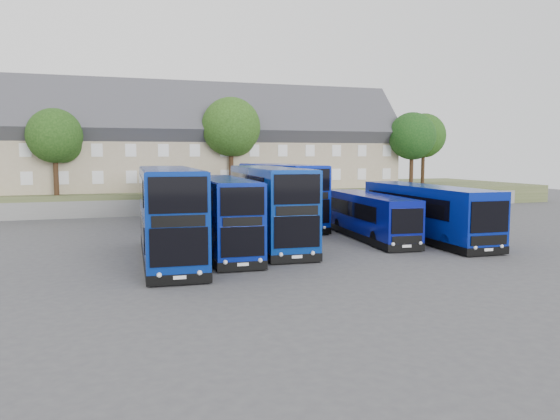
% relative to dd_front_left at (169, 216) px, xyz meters
% --- Properties ---
extents(ground, '(120.00, 120.00, 0.00)m').
position_rel_dd_front_left_xyz_m(ground, '(6.96, -1.97, -2.39)').
color(ground, '#424247').
rests_on(ground, ground).
extents(retaining_wall, '(70.00, 0.40, 1.50)m').
position_rel_dd_front_left_xyz_m(retaining_wall, '(6.96, 22.03, -1.64)').
color(retaining_wall, slate).
rests_on(retaining_wall, ground).
extents(earth_bank, '(80.00, 20.00, 2.00)m').
position_rel_dd_front_left_xyz_m(earth_bank, '(6.96, 32.03, -1.39)').
color(earth_bank, '#47522E').
rests_on(earth_bank, ground).
extents(terrace_row, '(48.00, 10.40, 11.20)m').
position_rel_dd_front_left_xyz_m(terrace_row, '(3.96, 28.03, 4.21)').
color(terrace_row, tan).
rests_on(terrace_row, earth_bank).
extents(dd_front_left, '(3.45, 12.33, 4.85)m').
position_rel_dd_front_left_xyz_m(dd_front_left, '(0.00, 0.00, 0.00)').
color(dd_front_left, navy).
rests_on(dd_front_left, ground).
extents(dd_front_mid, '(2.99, 10.76, 4.23)m').
position_rel_dd_front_left_xyz_m(dd_front_mid, '(3.19, 1.06, -0.31)').
color(dd_front_mid, navy).
rests_on(dd_front_mid, ground).
extents(dd_front_right, '(3.52, 12.18, 4.79)m').
position_rel_dd_front_left_xyz_m(dd_front_right, '(6.41, 2.75, -0.03)').
color(dd_front_right, navy).
rests_on(dd_front_right, ground).
extents(dd_rear_left, '(2.95, 11.07, 4.36)m').
position_rel_dd_front_left_xyz_m(dd_rear_left, '(1.99, 15.01, -0.24)').
color(dd_rear_left, '#082FA4').
rests_on(dd_rear_left, ground).
extents(dd_rear_right, '(3.64, 12.23, 4.80)m').
position_rel_dd_front_left_xyz_m(dd_rear_right, '(10.02, 11.53, -0.03)').
color(dd_rear_right, '#091EA5').
rests_on(dd_rear_right, ground).
extents(coach_east_a, '(3.22, 11.02, 2.97)m').
position_rel_dd_front_left_xyz_m(coach_east_a, '(13.56, 3.22, -0.93)').
color(coach_east_a, '#060F7B').
rests_on(coach_east_a, ground).
extents(coach_east_b, '(3.20, 13.11, 3.56)m').
position_rel_dd_front_left_xyz_m(coach_east_b, '(16.98, 1.90, -0.64)').
color(coach_east_b, navy).
rests_on(coach_east_b, ground).
extents(tree_west, '(4.80, 4.80, 7.65)m').
position_rel_dd_front_left_xyz_m(tree_west, '(-6.89, 23.13, 4.66)').
color(tree_west, '#382314').
rests_on(tree_west, earth_bank).
extents(tree_mid, '(5.76, 5.76, 9.18)m').
position_rel_dd_front_left_xyz_m(tree_mid, '(9.11, 23.63, 5.68)').
color(tree_mid, '#382314').
rests_on(tree_mid, earth_bank).
extents(tree_east, '(5.12, 5.12, 8.16)m').
position_rel_dd_front_left_xyz_m(tree_east, '(29.11, 23.13, 5.00)').
color(tree_east, '#382314').
rests_on(tree_east, earth_bank).
extents(tree_far, '(5.44, 5.44, 8.67)m').
position_rel_dd_front_left_xyz_m(tree_far, '(35.11, 30.13, 5.34)').
color(tree_far, '#382314').
rests_on(tree_far, earth_bank).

